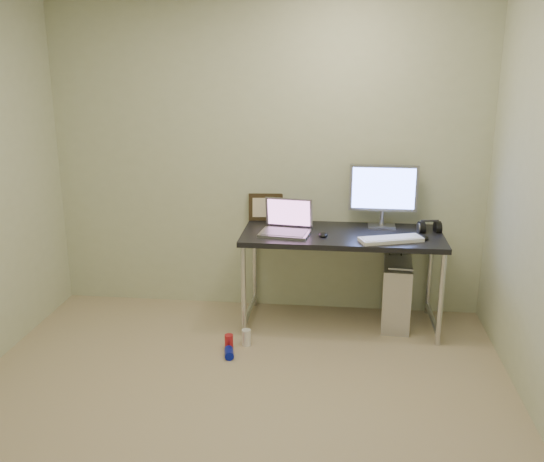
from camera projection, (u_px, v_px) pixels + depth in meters
The scene contains 17 objects.
floor at pixel (231, 420), 3.53m from camera, with size 3.50×3.50×0.00m, color tan.
wall_back at pixel (266, 159), 4.86m from camera, with size 3.50×0.02×2.50m, color beige.
desk at pixel (342, 243), 4.64m from camera, with size 1.52×0.67×0.75m.
tower_computer at pixel (396, 293), 4.75m from camera, with size 0.25×0.50×0.54m.
cable_a at pixel (389, 266), 4.94m from camera, with size 0.01×0.01×0.70m, color black.
cable_b at pixel (400, 270), 4.91m from camera, with size 0.01×0.01×0.72m, color black.
can_red at pixel (229, 342), 4.38m from camera, with size 0.06×0.06×0.11m, color red.
can_white at pixel (246, 337), 4.44m from camera, with size 0.07×0.07×0.12m, color white.
can_blue at pixel (229, 353), 4.27m from camera, with size 0.06×0.06×0.12m, color #0915A4.
laptop at pixel (286, 225), 4.61m from camera, with size 0.40×0.34×0.25m.
monitor at pixel (383, 191), 4.70m from camera, with size 0.53×0.16×0.50m.
keyboard at pixel (391, 239), 4.40m from camera, with size 0.46×0.15×0.03m, color white.
mouse_right at pixel (424, 237), 4.46m from camera, with size 0.07×0.11×0.04m, color black.
mouse_left at pixel (323, 234), 4.53m from camera, with size 0.07×0.11×0.04m, color black.
headphones at pixel (429, 228), 4.64m from camera, with size 0.19×0.11×0.12m.
picture_frame at pixel (266, 207), 4.94m from camera, with size 0.28×0.03×0.22m, color black.
webcam at pixel (300, 211), 4.89m from camera, with size 0.04×0.03×0.12m.
Camera 1 is at (0.59, -3.04, 2.04)m, focal length 40.00 mm.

